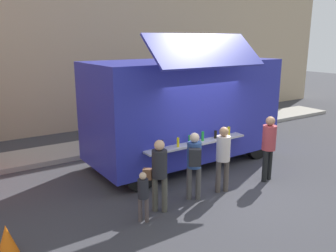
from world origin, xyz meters
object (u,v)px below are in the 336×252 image
customer_mid_with_backpack (194,160)px  traffic_cone_orange (7,240)px  child_near_queue (143,193)px  trash_bin (228,116)px  customer_rear_waiting (159,170)px  customer_front_ordering (223,154)px  customer_extra_browsing (269,143)px  food_truck_main (184,108)px

customer_mid_with_backpack → traffic_cone_orange: bearing=122.9°
child_near_queue → traffic_cone_orange: bearing=130.7°
trash_bin → customer_rear_waiting: size_ratio=0.64×
customer_front_ordering → child_near_queue: 2.34m
customer_extra_browsing → trash_bin: bearing=-43.4°
traffic_cone_orange → child_near_queue: size_ratio=0.51×
traffic_cone_orange → customer_mid_with_backpack: 4.02m
traffic_cone_orange → customer_rear_waiting: bearing=-1.6°
traffic_cone_orange → customer_rear_waiting: customer_rear_waiting is taller
traffic_cone_orange → trash_bin: trash_bin is taller
traffic_cone_orange → food_truck_main: bearing=22.6°
traffic_cone_orange → customer_mid_with_backpack: size_ratio=0.35×
food_truck_main → customer_mid_with_backpack: size_ratio=3.54×
trash_bin → food_truck_main: bearing=-149.2°
food_truck_main → traffic_cone_orange: bearing=-158.9°
customer_rear_waiting → customer_extra_browsing: 3.26m
customer_rear_waiting → customer_mid_with_backpack: bearing=-44.3°
customer_mid_with_backpack → food_truck_main: bearing=3.5°
traffic_cone_orange → customer_front_ordering: 4.86m
traffic_cone_orange → customer_front_ordering: (4.81, -0.07, 0.70)m
customer_rear_waiting → child_near_queue: bearing=157.3°
customer_mid_with_backpack → customer_extra_browsing: 2.31m
traffic_cone_orange → trash_bin: bearing=26.2°
traffic_cone_orange → customer_front_ordering: size_ratio=0.34×
customer_front_ordering → customer_mid_with_backpack: 0.85m
customer_front_ordering → customer_rear_waiting: size_ratio=1.02×
food_truck_main → customer_rear_waiting: bearing=-136.3°
customer_front_ordering → traffic_cone_orange: bearing=104.1°
traffic_cone_orange → child_near_queue: bearing=-6.9°
customer_front_ordering → trash_bin: bearing=-28.6°
food_truck_main → child_near_queue: 3.86m
food_truck_main → customer_front_ordering: bearing=-103.0°
food_truck_main → customer_mid_with_backpack: food_truck_main is taller
customer_front_ordering → customer_extra_browsing: (1.46, -0.11, 0.06)m
food_truck_main → customer_rear_waiting: size_ratio=3.53×
food_truck_main → customer_mid_with_backpack: 2.68m
customer_extra_browsing → child_near_queue: size_ratio=1.61×
trash_bin → customer_extra_browsing: customer_extra_browsing is taller
customer_front_ordering → customer_mid_with_backpack: customer_front_ordering is taller
customer_mid_with_backpack → customer_rear_waiting: bearing=125.6°
trash_bin → child_near_queue: 8.22m
customer_extra_browsing → child_near_queue: (-3.76, -0.13, -0.39)m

